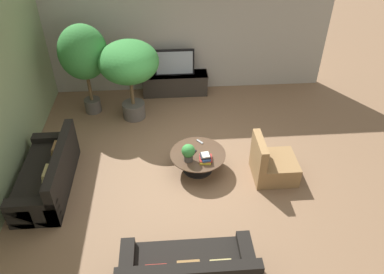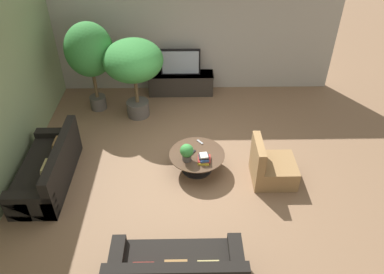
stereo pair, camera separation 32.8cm
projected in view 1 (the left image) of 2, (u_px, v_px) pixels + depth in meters
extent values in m
plane|color=brown|center=(189.00, 168.00, 7.41)|extent=(24.00, 24.00, 0.00)
cube|color=#A39E93|center=(179.00, 32.00, 9.10)|extent=(7.40, 0.12, 3.00)
cube|color=gray|center=(0.00, 105.00, 6.47)|extent=(0.12, 7.40, 3.00)
cube|color=#2D2823|center=(175.00, 84.00, 9.58)|extent=(1.63, 0.48, 0.54)
cube|color=#2D2823|center=(175.00, 75.00, 9.42)|extent=(1.66, 0.50, 0.02)
cube|color=black|center=(174.00, 62.00, 9.22)|extent=(0.98, 0.08, 0.66)
cube|color=#99A8B7|center=(174.00, 63.00, 9.18)|extent=(0.90, 0.00, 0.60)
cube|color=black|center=(175.00, 74.00, 9.41)|extent=(0.29, 0.13, 0.02)
cylinder|color=black|center=(198.00, 168.00, 7.38)|extent=(0.59, 0.59, 0.02)
cylinder|color=black|center=(198.00, 162.00, 7.27)|extent=(0.10, 0.10, 0.37)
cylinder|color=#4C3828|center=(198.00, 154.00, 7.15)|extent=(1.07, 1.07, 0.02)
cube|color=black|center=(47.00, 178.00, 6.86)|extent=(0.84, 1.98, 0.42)
cube|color=black|center=(61.00, 160.00, 6.63)|extent=(0.16, 1.98, 0.42)
cube|color=black|center=(56.00, 146.00, 7.54)|extent=(0.84, 0.20, 0.54)
cube|color=black|center=(33.00, 213.00, 6.12)|extent=(0.84, 0.20, 0.54)
cube|color=olive|center=(56.00, 151.00, 6.94)|extent=(0.17, 0.31, 0.29)
cube|color=tan|center=(48.00, 176.00, 6.39)|extent=(0.17, 0.32, 0.31)
cube|color=black|center=(188.00, 273.00, 5.31)|extent=(1.88, 0.84, 0.42)
cube|color=black|center=(247.00, 266.00, 5.32)|extent=(0.20, 0.84, 0.54)
cube|color=black|center=(128.00, 274.00, 5.22)|extent=(0.20, 0.84, 0.54)
cube|color=tan|center=(220.00, 268.00, 4.99)|extent=(0.29, 0.14, 0.27)
cube|color=olive|center=(189.00, 270.00, 4.96)|extent=(0.30, 0.13, 0.28)
cube|color=#B23328|center=(156.00, 272.00, 4.94)|extent=(0.28, 0.16, 0.27)
cube|color=olive|center=(274.00, 167.00, 7.12)|extent=(0.80, 0.76, 0.40)
cube|color=olive|center=(260.00, 151.00, 6.84)|extent=(0.14, 0.76, 0.46)
cylinder|color=#514C47|center=(93.00, 105.00, 8.96)|extent=(0.38, 0.38, 0.32)
cylinder|color=brown|center=(90.00, 89.00, 8.68)|extent=(0.08, 0.08, 0.59)
ellipsoid|color=#337F38|center=(83.00, 52.00, 8.14)|extent=(1.07, 1.07, 1.22)
cylinder|color=#514C47|center=(134.00, 110.00, 8.75)|extent=(0.52, 0.52, 0.37)
cylinder|color=brown|center=(132.00, 92.00, 8.46)|extent=(0.08, 0.08, 0.60)
ellipsoid|color=#337F38|center=(129.00, 62.00, 8.01)|extent=(1.31, 1.31, 0.90)
cylinder|color=#514C47|center=(188.00, 158.00, 6.96)|extent=(0.17, 0.17, 0.12)
sphere|color=#337F38|center=(188.00, 151.00, 6.86)|extent=(0.25, 0.25, 0.25)
cube|color=gold|center=(205.00, 160.00, 6.98)|extent=(0.24, 0.30, 0.04)
cube|color=#A32823|center=(206.00, 158.00, 6.97)|extent=(0.25, 0.25, 0.02)
cube|color=#2D4C84|center=(205.00, 158.00, 6.93)|extent=(0.20, 0.23, 0.04)
cube|color=#232326|center=(205.00, 156.00, 6.92)|extent=(0.18, 0.18, 0.03)
cube|color=beige|center=(205.00, 155.00, 6.90)|extent=(0.16, 0.18, 0.03)
cube|color=black|center=(194.00, 152.00, 7.16)|extent=(0.12, 0.16, 0.02)
cube|color=gray|center=(200.00, 142.00, 7.43)|extent=(0.13, 0.15, 0.02)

